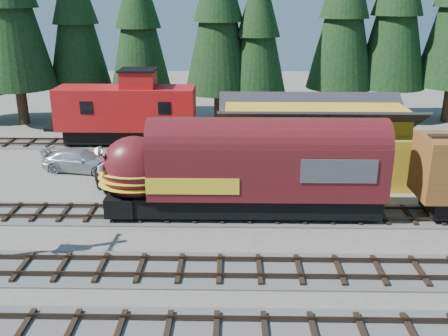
{
  "coord_description": "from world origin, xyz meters",
  "views": [
    {
      "loc": [
        -5.42,
        -21.78,
        11.88
      ],
      "look_at": [
        -5.91,
        4.0,
        2.86
      ],
      "focal_mm": 40.0,
      "sensor_mm": 36.0,
      "label": 1
    }
  ],
  "objects_px": {
    "depot": "(314,135)",
    "locomotive": "(236,174)",
    "caboose": "(127,111)",
    "pickup_truck_a": "(152,171)",
    "pickup_truck_b": "(80,160)"
  },
  "relations": [
    {
      "from": "locomotive",
      "to": "caboose",
      "type": "bearing_deg",
      "value": 122.26
    },
    {
      "from": "pickup_truck_a",
      "to": "pickup_truck_b",
      "type": "bearing_deg",
      "value": 56.82
    },
    {
      "from": "locomotive",
      "to": "pickup_truck_a",
      "type": "distance_m",
      "value": 7.32
    },
    {
      "from": "locomotive",
      "to": "pickup_truck_b",
      "type": "bearing_deg",
      "value": 146.03
    },
    {
      "from": "depot",
      "to": "caboose",
      "type": "height_order",
      "value": "caboose"
    },
    {
      "from": "caboose",
      "to": "pickup_truck_b",
      "type": "height_order",
      "value": "caboose"
    },
    {
      "from": "caboose",
      "to": "pickup_truck_a",
      "type": "height_order",
      "value": "caboose"
    },
    {
      "from": "depot",
      "to": "locomotive",
      "type": "bearing_deg",
      "value": -128.88
    },
    {
      "from": "depot",
      "to": "pickup_truck_a",
      "type": "bearing_deg",
      "value": -170.33
    },
    {
      "from": "depot",
      "to": "locomotive",
      "type": "height_order",
      "value": "depot"
    },
    {
      "from": "depot",
      "to": "pickup_truck_b",
      "type": "height_order",
      "value": "depot"
    },
    {
      "from": "depot",
      "to": "pickup_truck_b",
      "type": "xyz_separation_m",
      "value": [
        -16.2,
        0.88,
        -2.19
      ]
    },
    {
      "from": "locomotive",
      "to": "pickup_truck_b",
      "type": "height_order",
      "value": "locomotive"
    },
    {
      "from": "locomotive",
      "to": "pickup_truck_a",
      "type": "relative_size",
      "value": 2.2
    },
    {
      "from": "pickup_truck_a",
      "to": "pickup_truck_b",
      "type": "height_order",
      "value": "pickup_truck_a"
    }
  ]
}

